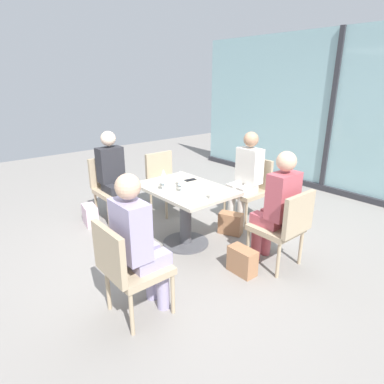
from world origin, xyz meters
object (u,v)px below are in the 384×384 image
Objects in this scene: dining_table_main at (186,204)px; wine_glass_1 at (164,174)px; wine_glass_3 at (162,179)px; handbag_0 at (231,223)px; chair_near_window at (251,186)px; chair_far_left at (165,179)px; handbag_1 at (90,215)px; person_near_window at (246,173)px; wine_glass_5 at (164,176)px; cell_phone_on_table at (190,180)px; person_front_right at (138,239)px; chair_front_right at (128,265)px; chair_side_end at (110,185)px; coffee_cup at (213,195)px; person_side_end at (113,173)px; handbag_2 at (242,261)px; wine_glass_2 at (181,178)px; person_far_right at (277,203)px; chair_far_right at (284,225)px; wine_glass_4 at (180,175)px; wine_glass_0 at (181,181)px.

wine_glass_1 is at bearing -154.38° from dining_table_main.
handbag_0 is at bearing 74.06° from wine_glass_3.
chair_far_left is at bearing -146.09° from chair_near_window.
handbag_0 is at bearing 7.87° from chair_far_left.
handbag_1 is (-1.43, -1.29, 0.00)m from handbag_0.
person_near_window is 1.27m from wine_glass_5.
wine_glass_1 is 1.00× the size of wine_glass_5.
handbag_1 is at bearing -100.74° from chair_far_left.
person_near_window reaches higher than chair_far_left.
person_front_right is at bearing -50.74° from cell_phone_on_table.
chair_front_right is at bearing -58.99° from dining_table_main.
chair_side_end is 1.84m from coffee_cup.
wine_glass_5 is 2.06× the size of coffee_cup.
chair_side_end is at bearing -108.48° from chair_far_left.
chair_front_right is 6.04× the size of cell_phone_on_table.
dining_table_main is at bearing 37.43° from handbag_1.
person_side_end is 2.18m from handbag_2.
person_side_end is 6.81× the size of wine_glass_2.
person_far_right is (0.95, -0.71, 0.20)m from chair_near_window.
person_front_right is at bearing -96.54° from handbag_0.
chair_front_right is 2.07m from handbag_1.
person_side_end reaches higher than wine_glass_5.
chair_far_right is at bearing 17.88° from chair_side_end.
wine_glass_2 and wine_glass_4 have the same top height.
person_side_end is 4.20× the size of handbag_0.
wine_glass_4 is at bearing -155.75° from person_far_right.
person_near_window is 6.81× the size of wine_glass_3.
dining_table_main is 0.38m from wine_glass_0.
person_side_end is at bearing -161.31° from chair_far_right.
person_far_right is at bearing 25.78° from wine_glass_1.
coffee_cup is (1.69, 0.29, 0.08)m from person_side_end.
person_near_window reaches higher than wine_glass_1.
wine_glass_4 is at bearing 87.42° from wine_glass_3.
chair_front_right is at bearing -59.63° from wine_glass_0.
chair_side_end and chair_far_left have the same top height.
person_far_right reaches higher than wine_glass_3.
chair_side_end is 2.17m from person_front_right.
wine_glass_5 reaches higher than cell_phone_on_table.
person_side_end reaches higher than chair_far_left.
wine_glass_5 is at bearing -32.52° from wine_glass_1.
person_far_right reaches higher than wine_glass_4.
person_far_right is 1.35m from wine_glass_1.
handbag_1 is at bearing -156.46° from wine_glass_5.
wine_glass_4 reaches higher than cell_phone_on_table.
chair_front_right is 1.66m from person_far_right.
chair_far_right is 4.70× the size of wine_glass_3.
dining_table_main is 6.04× the size of wine_glass_0.
handbag_0 is (0.41, 0.75, -0.72)m from wine_glass_1.
dining_table_main is 1.28× the size of chair_far_right.
wine_glass_1 is at bearing -98.26° from cell_phone_on_table.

